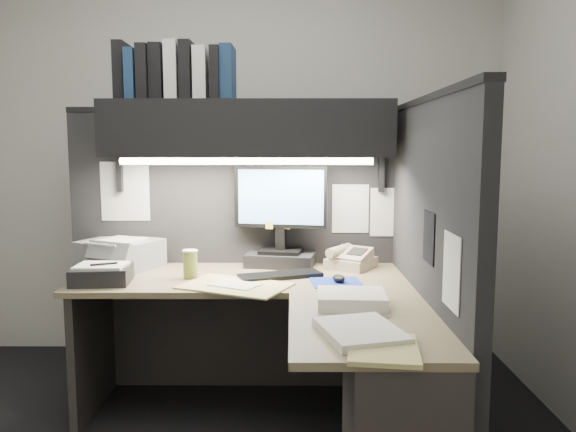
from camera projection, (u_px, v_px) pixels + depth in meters
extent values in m
cube|color=silver|center=(239.00, 155.00, 3.80)|extent=(3.50, 0.04, 2.70)
cube|color=silver|center=(47.00, 183.00, 0.82)|extent=(3.50, 0.04, 2.70)
cube|color=black|center=(236.00, 250.00, 3.30)|extent=(1.90, 0.06, 1.60)
cube|color=black|center=(428.00, 280.00, 2.55)|extent=(0.06, 1.50, 1.60)
cube|color=#897957|center=(242.00, 279.00, 2.94)|extent=(1.70, 0.68, 0.03)
cube|color=#897957|center=(366.00, 325.00, 2.18)|extent=(0.60, 0.85, 0.03)
cube|color=#302C2B|center=(247.00, 328.00, 3.29)|extent=(1.61, 0.02, 0.70)
cube|color=#302C2B|center=(93.00, 346.00, 2.99)|extent=(0.04, 0.61, 0.70)
cube|color=black|center=(248.00, 129.00, 3.04)|extent=(1.55, 0.34, 0.30)
cylinder|color=white|center=(246.00, 161.00, 2.92)|extent=(1.32, 0.04, 0.04)
cube|color=black|center=(281.00, 259.00, 3.19)|extent=(0.42, 0.30, 0.07)
cube|color=black|center=(281.00, 238.00, 3.18)|extent=(0.06, 0.05, 0.13)
cube|color=black|center=(281.00, 197.00, 3.15)|extent=(0.53, 0.13, 0.35)
cube|color=#74AFFF|center=(280.00, 197.00, 3.13)|extent=(0.48, 0.09, 0.31)
cube|color=black|center=(280.00, 275.00, 2.91)|extent=(0.45, 0.29, 0.02)
cube|color=#1C359A|center=(336.00, 282.00, 2.80)|extent=(0.26, 0.24, 0.00)
ellipsoid|color=black|center=(339.00, 278.00, 2.80)|extent=(0.08, 0.11, 0.03)
cube|color=tan|center=(351.00, 260.00, 3.14)|extent=(0.32, 0.32, 0.09)
cylinder|color=#AAA144|center=(190.00, 265.00, 2.89)|extent=(0.09, 0.09, 0.14)
cube|color=gray|center=(120.00, 254.00, 3.14)|extent=(0.49, 0.46, 0.16)
cube|color=black|center=(102.00, 275.00, 2.79)|extent=(0.30, 0.26, 0.08)
cube|color=#CEC174|center=(235.00, 286.00, 2.72)|extent=(0.59, 0.50, 0.01)
cube|color=white|center=(352.00, 299.00, 2.40)|extent=(0.30, 0.25, 0.06)
cube|color=white|center=(360.00, 332.00, 2.01)|extent=(0.34, 0.38, 0.03)
cube|color=#CEC174|center=(383.00, 349.00, 1.86)|extent=(0.27, 0.32, 0.02)
cube|color=black|center=(123.00, 72.00, 3.02)|extent=(0.06, 0.22, 0.31)
cube|color=navy|center=(134.00, 76.00, 2.99)|extent=(0.05, 0.22, 0.26)
cube|color=black|center=(146.00, 74.00, 3.00)|extent=(0.06, 0.22, 0.29)
cube|color=black|center=(159.00, 73.00, 3.02)|extent=(0.07, 0.22, 0.29)
cube|color=white|center=(174.00, 72.00, 3.01)|extent=(0.07, 0.22, 0.31)
cube|color=black|center=(188.00, 72.00, 3.02)|extent=(0.07, 0.22, 0.31)
cube|color=white|center=(201.00, 75.00, 3.01)|extent=(0.07, 0.22, 0.28)
cube|color=black|center=(216.00, 75.00, 3.00)|extent=(0.05, 0.22, 0.28)
cube|color=navy|center=(228.00, 74.00, 3.02)|extent=(0.07, 0.22, 0.29)
cube|color=white|center=(350.00, 209.00, 3.23)|extent=(0.21, 0.00, 0.28)
cube|color=white|center=(388.00, 212.00, 3.23)|extent=(0.21, 0.00, 0.28)
cube|color=white|center=(125.00, 191.00, 3.23)|extent=(0.28, 0.00, 0.34)
cube|color=black|center=(429.00, 237.00, 2.39)|extent=(0.00, 0.18, 0.22)
cube|color=white|center=(451.00, 272.00, 2.05)|extent=(0.00, 0.21, 0.28)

